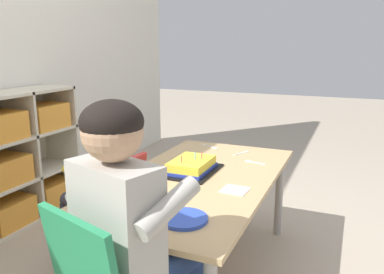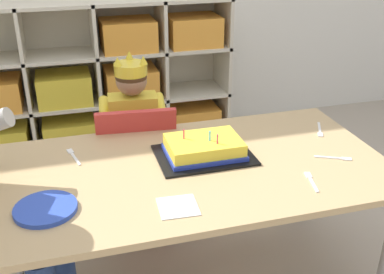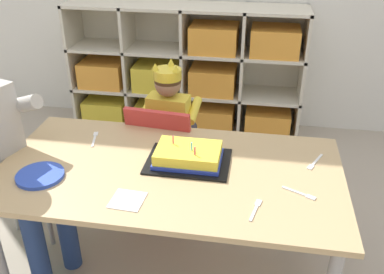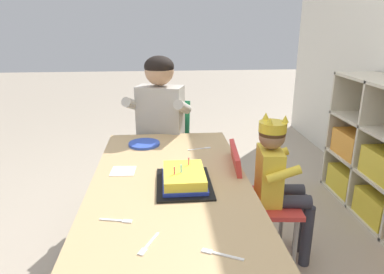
{
  "view_description": "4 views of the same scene",
  "coord_description": "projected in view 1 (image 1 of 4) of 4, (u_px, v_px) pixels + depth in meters",
  "views": [
    {
      "loc": [
        -1.73,
        -0.71,
        1.21
      ],
      "look_at": [
        -0.0,
        0.03,
        0.76
      ],
      "focal_mm": 36.34,
      "sensor_mm": 36.0,
      "label": 1
    },
    {
      "loc": [
        -0.39,
        -1.37,
        1.35
      ],
      "look_at": [
        0.02,
        0.05,
        0.65
      ],
      "focal_mm": 43.84,
      "sensor_mm": 36.0,
      "label": 2
    },
    {
      "loc": [
        0.33,
        -1.42,
        1.51
      ],
      "look_at": [
        0.09,
        0.01,
        0.71
      ],
      "focal_mm": 40.11,
      "sensor_mm": 36.0,
      "label": 3
    },
    {
      "loc": [
        1.52,
        -0.03,
        1.26
      ],
      "look_at": [
        0.11,
        0.1,
        0.8
      ],
      "focal_mm": 32.8,
      "sensor_mm": 36.0,
      "label": 4
    }
  ],
  "objects": [
    {
      "name": "adult_helper_seated",
      "position": [
        132.0,
        218.0,
        1.28
      ],
      "size": [
        0.48,
        0.46,
        1.06
      ],
      "rotation": [
        0.0,
        0.0,
        1.27
      ],
      "color": "#B2ADA3",
      "rests_on": "ground"
    },
    {
      "name": "paper_napkin_square",
      "position": [
        235.0,
        190.0,
        1.79
      ],
      "size": [
        0.12,
        0.12,
        0.0
      ],
      "primitive_type": "cube",
      "rotation": [
        0.0,
        0.0,
        -0.06
      ],
      "color": "white",
      "rests_on": "activity_table"
    },
    {
      "name": "fork_by_napkin",
      "position": [
        124.0,
        198.0,
        1.7
      ],
      "size": [
        0.05,
        0.14,
        0.0
      ],
      "rotation": [
        0.0,
        0.0,
        4.95
      ],
      "color": "white",
      "rests_on": "activity_table"
    },
    {
      "name": "birthday_cake_on_tray",
      "position": [
        191.0,
        166.0,
        2.05
      ],
      "size": [
        0.34,
        0.25,
        0.1
      ],
      "color": "black",
      "rests_on": "activity_table"
    },
    {
      "name": "fork_beside_plate_stack",
      "position": [
        211.0,
        147.0,
        2.55
      ],
      "size": [
        0.08,
        0.13,
        0.0
      ],
      "rotation": [
        0.0,
        0.0,
        1.11
      ],
      "color": "white",
      "rests_on": "activity_table"
    },
    {
      "name": "fork_scattered_mid_table",
      "position": [
        254.0,
        162.0,
        2.22
      ],
      "size": [
        0.04,
        0.13,
        0.0
      ],
      "rotation": [
        0.0,
        0.0,
        4.49
      ],
      "color": "white",
      "rests_on": "activity_table"
    },
    {
      "name": "child_with_crown",
      "position": [
        94.0,
        178.0,
        2.1
      ],
      "size": [
        0.31,
        0.31,
        0.82
      ],
      "rotation": [
        0.0,
        0.0,
        3.04
      ],
      "color": "yellow",
      "rests_on": "ground"
    },
    {
      "name": "fork_near_cake_tray",
      "position": [
        242.0,
        153.0,
        2.4
      ],
      "size": [
        0.12,
        0.07,
        0.0
      ],
      "rotation": [
        0.0,
        0.0,
        2.69
      ],
      "color": "white",
      "rests_on": "activity_table"
    },
    {
      "name": "classroom_chair_blue",
      "position": [
        111.0,
        204.0,
        2.08
      ],
      "size": [
        0.38,
        0.39,
        0.65
      ],
      "rotation": [
        0.0,
        0.0,
        3.04
      ],
      "color": "red",
      "rests_on": "ground"
    },
    {
      "name": "paper_plate_stack",
      "position": [
        184.0,
        219.0,
        1.48
      ],
      "size": [
        0.19,
        0.19,
        0.01
      ],
      "primitive_type": "cylinder",
      "color": "blue",
      "rests_on": "activity_table"
    },
    {
      "name": "activity_table",
      "position": [
        197.0,
        188.0,
        1.99
      ],
      "size": [
        1.39,
        0.73,
        0.56
      ],
      "color": "tan",
      "rests_on": "ground"
    },
    {
      "name": "ground",
      "position": [
        197.0,
        274.0,
        2.1
      ],
      "size": [
        16.0,
        16.0,
        0.0
      ],
      "primitive_type": "plane",
      "color": "tan"
    }
  ]
}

